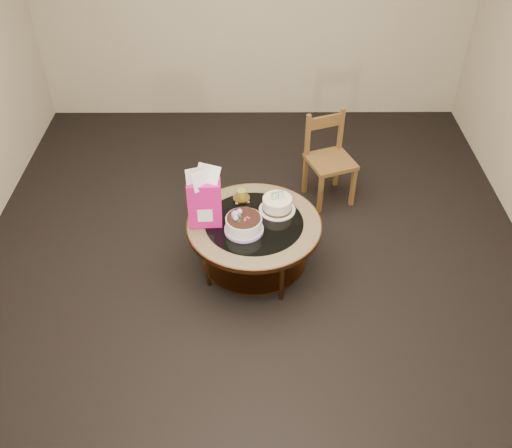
{
  "coord_description": "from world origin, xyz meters",
  "views": [
    {
      "loc": [
        -0.0,
        -3.27,
        3.18
      ],
      "look_at": [
        0.01,
        0.02,
        0.42
      ],
      "focal_mm": 40.0,
      "sensor_mm": 36.0,
      "label": 1
    }
  ],
  "objects_px": {
    "gift_bag": "(204,197)",
    "decorated_cake": "(244,225)",
    "coffee_table": "(254,230)",
    "dining_chair": "(329,159)",
    "cream_cake": "(277,205)"
  },
  "relations": [
    {
      "from": "gift_bag",
      "to": "decorated_cake",
      "type": "bearing_deg",
      "value": -20.66
    },
    {
      "from": "decorated_cake",
      "to": "dining_chair",
      "type": "bearing_deg",
      "value": 54.26
    },
    {
      "from": "decorated_cake",
      "to": "gift_bag",
      "type": "relative_size",
      "value": 0.6
    },
    {
      "from": "coffee_table",
      "to": "decorated_cake",
      "type": "distance_m",
      "value": 0.18
    },
    {
      "from": "gift_bag",
      "to": "cream_cake",
      "type": "bearing_deg",
      "value": 12.64
    },
    {
      "from": "decorated_cake",
      "to": "cream_cake",
      "type": "xyz_separation_m",
      "value": [
        0.25,
        0.24,
        -0.0
      ]
    },
    {
      "from": "coffee_table",
      "to": "dining_chair",
      "type": "height_order",
      "value": "dining_chair"
    },
    {
      "from": "decorated_cake",
      "to": "coffee_table",
      "type": "bearing_deg",
      "value": 51.23
    },
    {
      "from": "gift_bag",
      "to": "dining_chair",
      "type": "xyz_separation_m",
      "value": [
        1.02,
        0.93,
        -0.29
      ]
    },
    {
      "from": "coffee_table",
      "to": "dining_chair",
      "type": "relative_size",
      "value": 1.26
    },
    {
      "from": "coffee_table",
      "to": "decorated_cake",
      "type": "xyz_separation_m",
      "value": [
        -0.08,
        -0.1,
        0.14
      ]
    },
    {
      "from": "coffee_table",
      "to": "gift_bag",
      "type": "relative_size",
      "value": 2.12
    },
    {
      "from": "cream_cake",
      "to": "dining_chair",
      "type": "height_order",
      "value": "dining_chair"
    },
    {
      "from": "cream_cake",
      "to": "decorated_cake",
      "type": "bearing_deg",
      "value": -154.51
    },
    {
      "from": "gift_bag",
      "to": "coffee_table",
      "type": "bearing_deg",
      "value": -2.04
    }
  ]
}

